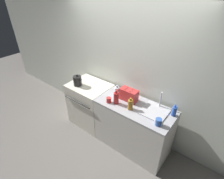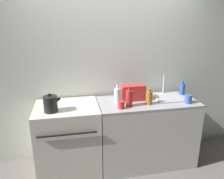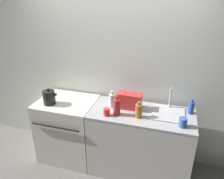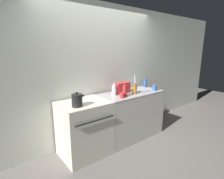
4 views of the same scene
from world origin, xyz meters
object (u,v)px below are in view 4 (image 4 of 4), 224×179
Objects in this scene: bottle_red at (125,90)px; cup_blue at (154,88)px; bottle_clear at (114,90)px; stove at (85,128)px; kettle at (77,100)px; cup_red at (122,95)px; toaster at (122,88)px; bottle_blue at (145,83)px; bottle_amber at (135,89)px.

bottle_red is 2.37× the size of cup_blue.
bottle_clear is 0.21m from bottle_red.
kettle reaches higher than stove.
stove is 0.85m from cup_red.
bottle_clear is 2.49× the size of cup_red.
stove is 3.01× the size of toaster.
stove is 1.74m from bottle_blue.
bottle_amber reaches higher than cup_red.
bottle_blue is at bearing 8.74° from kettle.
cup_blue is (-0.09, -0.34, -0.03)m from bottle_blue.
bottle_red is at bearing -0.79° from kettle.
kettle is at bearing 175.38° from cup_red.
kettle is 0.95m from bottle_red.
bottle_amber is (0.38, -0.16, -0.01)m from bottle_clear.
bottle_blue is at bearing 6.44° from toaster.
bottle_clear is (0.66, 0.03, 0.55)m from stove.
kettle is 2.11× the size of cup_blue.
bottle_blue is (0.88, 0.29, -0.02)m from bottle_red.
bottle_clear is at bearing 2.62° from stove.
cup_blue reaches higher than cup_red.
bottle_blue reaches higher than stove.
bottle_clear is 2.11× the size of cup_blue.
bottle_amber is 0.52m from cup_blue.
bottle_amber is 0.67m from bottle_blue.
bottle_amber is 1.06× the size of bottle_blue.
cup_blue is (1.73, -0.06, -0.04)m from kettle.
bottle_amber is 0.39m from cup_red.
bottle_clear is 1.16× the size of bottle_blue.
bottle_red is (0.77, -0.14, 0.56)m from stove.
cup_red is at bearing -169.56° from bottle_amber.
stove is 4.73× the size of bottle_blue.
kettle and bottle_clear have the same top height.
bottle_amber is (0.16, -0.19, -0.02)m from toaster.
stove is 4.45× the size of bottle_amber.
stove is at bearing 173.25° from cup_blue.
bottle_amber reaches higher than bottle_blue.
kettle is at bearing -169.61° from toaster.
stove is 3.65× the size of bottle_red.
bottle_red is 2.79× the size of cup_red.
bottle_clear is (0.84, 0.16, -0.00)m from kettle.
stove is 1.18m from bottle_amber.
stove is at bearing -174.75° from bottle_blue.
bottle_blue is (0.99, 0.12, -0.01)m from bottle_clear.
cup_blue is at bearing -3.08° from bottle_red.
kettle reaches higher than cup_red.
kettle is at bearing -169.21° from bottle_clear.
cup_blue is at bearing -105.63° from bottle_blue.
bottle_blue is 1.83× the size of cup_blue.
bottle_blue is 2.16× the size of cup_red.
bottle_amber is at bearing 173.50° from cup_blue.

